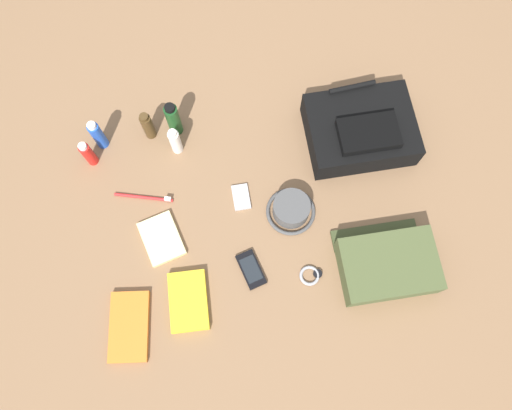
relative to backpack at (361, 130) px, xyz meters
The scene contains 16 objects.
ground_plane 0.43m from the backpack, 156.95° to the right, with size 2.64×2.02×0.02m, color brown.
backpack is the anchor object (origin of this frame).
toiletry_pouch 0.44m from the backpack, 96.23° to the right, with size 0.30×0.26×0.08m.
bucket_hat 0.35m from the backpack, 144.66° to the right, with size 0.16×0.16×0.07m.
sunscreen_spray 0.88m from the backpack, behind, with size 0.03×0.03×0.12m.
deodorant_spray 0.85m from the backpack, 168.11° to the left, with size 0.04×0.04×0.14m.
cologne_bottle 0.69m from the backpack, 165.50° to the left, with size 0.04×0.04×0.13m.
toothpaste_tube 0.60m from the backpack, behind, with size 0.04×0.04×0.12m.
shampoo_bottle 0.61m from the backpack, 163.80° to the left, with size 0.04×0.04×0.15m.
paperback_novel 0.94m from the backpack, 152.54° to the right, with size 0.15×0.22×0.02m.
travel_guidebook 0.77m from the backpack, 148.27° to the right, with size 0.13×0.19×0.03m.
cell_phone 0.57m from the backpack, 141.81° to the right, with size 0.08×0.12×0.01m.
media_player 0.44m from the backpack, 164.56° to the right, with size 0.06×0.09×0.01m.
wristwatch 0.50m from the backpack, 123.79° to the right, with size 0.07×0.06×0.01m.
toothbrush 0.72m from the backpack, behind, with size 0.18×0.07×0.02m.
notepad 0.73m from the backpack, 164.46° to the right, with size 0.11×0.15×0.02m, color beige.
Camera 1 is at (-0.11, -0.47, 1.51)m, focal length 34.99 mm.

